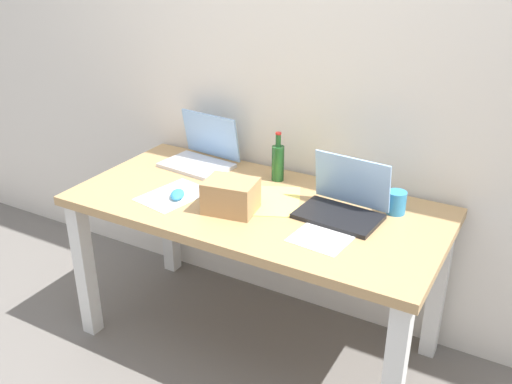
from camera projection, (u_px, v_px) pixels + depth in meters
ground_plane at (256, 340)px, 2.75m from camera, size 8.00×8.00×0.00m
back_wall at (305, 53)px, 2.55m from camera, size 5.20×0.08×2.60m
desk at (256, 223)px, 2.48m from camera, size 1.60×0.77×0.74m
laptop_left at (202, 154)px, 2.80m from camera, size 0.35×0.28×0.24m
laptop_right at (343, 203)px, 2.31m from camera, size 0.35×0.26×0.23m
beer_bottle at (278, 162)px, 2.61m from camera, size 0.06×0.06×0.23m
computer_mouse at (177, 194)px, 2.47m from camera, size 0.10×0.12×0.03m
cardboard_box at (231, 196)px, 2.34m from camera, size 0.23×0.19×0.14m
coffee_mug at (396, 202)px, 2.33m from camera, size 0.08×0.08×0.09m
paper_sheet_near_back at (275, 201)px, 2.45m from camera, size 0.31×0.36×0.00m
paper_sheet_front_left at (174, 195)px, 2.50m from camera, size 0.26×0.33×0.00m
paper_sheet_front_right at (327, 233)px, 2.19m from camera, size 0.24×0.31×0.00m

